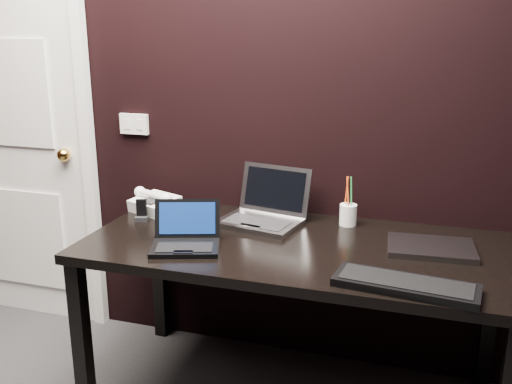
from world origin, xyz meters
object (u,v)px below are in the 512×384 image
(netbook, at_px, (186,239))
(ext_keyboard, at_px, (406,285))
(closed_laptop, at_px, (431,248))
(silver_laptop, at_px, (264,213))
(desk, at_px, (295,261))
(pen_cup, at_px, (348,214))
(mobile_phone, at_px, (142,213))
(door, at_px, (12,132))
(desk_phone, at_px, (155,203))

(netbook, bearing_deg, ext_keyboard, -8.49)
(closed_laptop, bearing_deg, netbook, -164.65)
(silver_laptop, xyz_separation_m, ext_keyboard, (0.64, -0.50, -0.03))
(desk, distance_m, closed_laptop, 0.54)
(desk, bearing_deg, ext_keyboard, -33.62)
(ext_keyboard, relative_size, pen_cup, 2.22)
(mobile_phone, bearing_deg, door, 161.72)
(desk, distance_m, netbook, 0.45)
(pen_cup, bearing_deg, closed_laptop, -29.73)
(door, xyz_separation_m, desk_phone, (0.92, -0.17, -0.26))
(desk, height_order, mobile_phone, mobile_phone)
(desk, height_order, ext_keyboard, ext_keyboard)
(door, bearing_deg, mobile_phone, -18.28)
(pen_cup, bearing_deg, door, 177.19)
(silver_laptop, height_order, closed_laptop, silver_laptop)
(desk_phone, height_order, mobile_phone, desk_phone)
(pen_cup, bearing_deg, ext_keyboard, -64.33)
(desk, height_order, desk_phone, desk_phone)
(door, xyz_separation_m, silver_laptop, (1.46, -0.17, -0.26))
(door, bearing_deg, pen_cup, -2.81)
(silver_laptop, xyz_separation_m, closed_laptop, (0.72, -0.12, -0.03))
(door, relative_size, pen_cup, 9.73)
(silver_laptop, bearing_deg, door, 173.25)
(desk, xyz_separation_m, closed_laptop, (0.53, 0.08, 0.09))
(netbook, distance_m, pen_cup, 0.73)
(silver_laptop, bearing_deg, netbook, -119.13)
(netbook, relative_size, mobile_phone, 3.37)
(mobile_phone, bearing_deg, closed_laptop, 0.50)
(netbook, height_order, silver_laptop, silver_laptop)
(closed_laptop, distance_m, pen_cup, 0.41)
(ext_keyboard, bearing_deg, door, 162.18)
(ext_keyboard, height_order, mobile_phone, mobile_phone)
(desk, relative_size, netbook, 5.24)
(ext_keyboard, distance_m, pen_cup, 0.65)
(silver_laptop, height_order, mobile_phone, silver_laptop)
(closed_laptop, bearing_deg, ext_keyboard, -101.14)
(closed_laptop, relative_size, mobile_phone, 3.60)
(netbook, relative_size, ext_keyboard, 0.66)
(closed_laptop, height_order, desk_phone, desk_phone)
(netbook, distance_m, desk_phone, 0.50)
(door, relative_size, ext_keyboard, 4.39)
(silver_laptop, relative_size, desk_phone, 1.58)
(silver_laptop, distance_m, closed_laptop, 0.73)
(netbook, distance_m, mobile_phone, 0.41)
(silver_laptop, distance_m, desk_phone, 0.54)
(ext_keyboard, height_order, desk_phone, desk_phone)
(desk, bearing_deg, mobile_phone, 174.42)
(door, height_order, ext_keyboard, door)
(ext_keyboard, relative_size, closed_laptop, 1.41)
(closed_laptop, distance_m, desk_phone, 1.26)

